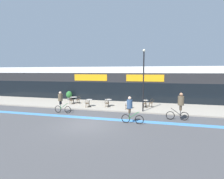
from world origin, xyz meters
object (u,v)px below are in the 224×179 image
(bistro_table_0, at_px, (74,99))
(cafe_chair_3_near, at_px, (127,105))
(bistro_table_3, at_px, (128,104))
(lamp_post, at_px, (144,76))
(cafe_chair_0_near, at_px, (71,100))
(cafe_chair_4_near, at_px, (145,103))
(planter_pot, at_px, (69,95))
(cyclist_1, at_px, (130,108))
(bistro_table_2, at_px, (108,101))
(cafe_chair_2_near, at_px, (107,103))
(cyclist_0, at_px, (180,104))
(bistro_table_4, at_px, (145,102))
(cyclist_2, at_px, (61,101))
(cafe_chair_0_side, at_px, (78,99))
(cafe_chair_4_side, at_px, (151,102))
(bistro_table_1, at_px, (89,101))
(cafe_chair_1_near, at_px, (87,103))

(bistro_table_0, distance_m, cafe_chair_3_near, 7.09)
(bistro_table_3, distance_m, lamp_post, 3.36)
(cafe_chair_0_near, distance_m, cafe_chair_3_near, 6.95)
(cafe_chair_4_near, distance_m, planter_pot, 10.60)
(cafe_chair_0_near, distance_m, cyclist_1, 9.42)
(bistro_table_2, relative_size, cafe_chair_3_near, 0.84)
(cafe_chair_0_near, height_order, cafe_chair_2_near, same)
(bistro_table_3, bearing_deg, bistro_table_0, 168.82)
(cyclist_0, bearing_deg, bistro_table_0, -21.09)
(bistro_table_2, distance_m, bistro_table_4, 4.02)
(cyclist_1, bearing_deg, cyclist_2, 169.61)
(bistro_table_3, bearing_deg, cafe_chair_0_side, 167.80)
(cafe_chair_2_near, relative_size, cyclist_0, 0.40)
(bistro_table_0, height_order, cyclist_0, cyclist_0)
(cafe_chair_4_near, relative_size, cafe_chair_4_side, 1.00)
(cafe_chair_3_near, xyz_separation_m, cyclist_0, (4.65, -2.19, 0.69))
(cafe_chair_3_near, height_order, lamp_post, lamp_post)
(cafe_chair_3_near, distance_m, cafe_chair_4_side, 3.03)
(bistro_table_1, distance_m, cafe_chair_1_near, 0.63)
(cafe_chair_2_near, bearing_deg, planter_pot, 67.35)
(cafe_chair_0_near, height_order, cyclist_0, cyclist_0)
(cafe_chair_4_near, bearing_deg, cyclist_0, -139.00)
(bistro_table_3, distance_m, cyclist_2, 6.64)
(cafe_chair_2_near, distance_m, cafe_chair_4_near, 4.02)
(bistro_table_0, relative_size, lamp_post, 0.14)
(cyclist_0, bearing_deg, cyclist_1, 25.04)
(cafe_chair_0_near, bearing_deg, cafe_chair_3_near, -98.60)
(cafe_chair_0_side, bearing_deg, lamp_post, 170.36)
(bistro_table_2, xyz_separation_m, planter_pot, (-6.26, 2.88, 0.09))
(bistro_table_2, bearing_deg, cafe_chair_1_near, -148.20)
(bistro_table_1, height_order, cafe_chair_3_near, cafe_chair_3_near)
(bistro_table_4, bearing_deg, bistro_table_1, -167.51)
(cafe_chair_2_near, distance_m, lamp_post, 4.88)
(bistro_table_0, bearing_deg, cafe_chair_4_side, 0.07)
(cafe_chair_0_near, relative_size, planter_pot, 0.77)
(cafe_chair_2_near, relative_size, cafe_chair_3_near, 1.00)
(cafe_chair_3_near, distance_m, planter_pot, 9.52)
(planter_pot, height_order, cyclist_1, cyclist_1)
(cafe_chair_2_near, bearing_deg, bistro_table_1, 96.38)
(bistro_table_0, xyz_separation_m, bistro_table_4, (8.48, 0.02, -0.04))
(bistro_table_3, relative_size, cafe_chair_1_near, 0.81)
(bistro_table_1, height_order, cafe_chair_4_near, cafe_chair_4_near)
(cafe_chair_4_side, bearing_deg, cyclist_1, 83.16)
(bistro_table_0, relative_size, cyclist_1, 0.39)
(bistro_table_0, relative_size, cafe_chair_2_near, 0.88)
(bistro_table_0, xyz_separation_m, cafe_chair_2_near, (4.51, -1.31, -0.03))
(bistro_table_0, relative_size, cyclist_2, 0.39)
(cafe_chair_1_near, bearing_deg, cyclist_1, -129.23)
(bistro_table_3, distance_m, cafe_chair_4_near, 1.83)
(cafe_chair_4_side, bearing_deg, bistro_table_1, 17.40)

